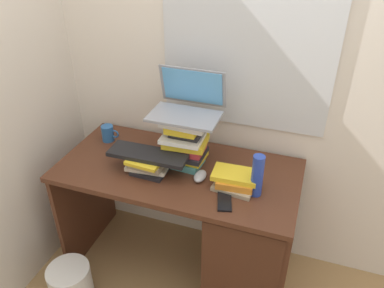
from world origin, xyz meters
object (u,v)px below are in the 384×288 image
book_stack_side (235,180)px  laptop (188,104)px  computer_mouse (200,176)px  mug (108,133)px  wastebasket (71,285)px  desk (232,232)px  book_stack_keyboard_riser (149,164)px  cell_phone (224,202)px  water_bottle (257,176)px  book_stack_tall (185,141)px  keyboard (148,154)px

book_stack_side → laptop: 0.46m
laptop → computer_mouse: bearing=-52.8°
mug → wastebasket: mug is taller
desk → wastebasket: size_ratio=4.88×
book_stack_keyboard_riser → laptop: (0.15, 0.18, 0.29)m
wastebasket → book_stack_keyboard_riser: bearing=47.2°
cell_phone → water_bottle: bearing=25.8°
desk → book_stack_tall: (-0.30, 0.08, 0.49)m
book_stack_side → cell_phone: 0.14m
laptop → cell_phone: 0.53m
keyboard → mug: 0.42m
desk → book_stack_tall: size_ratio=4.60×
desk → wastebasket: 0.96m
keyboard → mug: size_ratio=3.80×
water_bottle → laptop: bearing=155.5°
book_stack_side → computer_mouse: book_stack_side is taller
book_stack_tall → mug: size_ratio=2.55×
laptop → mug: size_ratio=3.24×
book_stack_tall → water_bottle: 0.44m
keyboard → computer_mouse: keyboard is taller
desk → computer_mouse: (-0.18, -0.03, 0.36)m
computer_mouse → book_stack_tall: bearing=138.2°
book_stack_side → water_bottle: bearing=-13.8°
cell_phone → book_stack_side: bearing=67.2°
laptop → book_stack_keyboard_riser: bearing=-130.2°
laptop → cell_phone: size_ratio=2.63×
desk → computer_mouse: 0.41m
book_stack_tall → book_stack_side: 0.34m
laptop → book_stack_tall: bearing=-87.1°
desk → wastebasket: desk is taller
desk → mug: mug is taller
desk → book_stack_keyboard_riser: size_ratio=5.63×
book_stack_tall → cell_phone: bearing=-40.6°
book_stack_tall → computer_mouse: (0.12, -0.11, -0.12)m
desk → laptop: size_ratio=3.62×
book_stack_side → cell_phone: book_stack_side is taller
desk → mug: (-0.82, 0.16, 0.39)m
book_stack_side → laptop: bearing=152.0°
computer_mouse → cell_phone: computer_mouse is taller
desk → keyboard: size_ratio=3.08×
book_stack_keyboard_riser → laptop: size_ratio=0.64×
keyboard → mug: bearing=149.5°
wastebasket → keyboard: bearing=47.3°
book_stack_keyboard_riser → desk: bearing=5.6°
book_stack_keyboard_riser → computer_mouse: (0.28, 0.02, -0.03)m
keyboard → book_stack_tall: bearing=37.8°
book_stack_keyboard_riser → wastebasket: bearing=-132.8°
book_stack_keyboard_riser → water_bottle: size_ratio=1.04×
book_stack_keyboard_riser → book_stack_side: book_stack_keyboard_riser is taller
computer_mouse → cell_phone: (0.17, -0.14, -0.01)m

